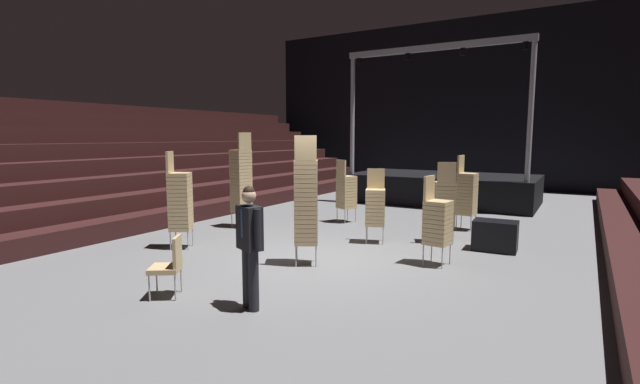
{
  "coord_description": "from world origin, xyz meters",
  "views": [
    {
      "loc": [
        4.55,
        -7.43,
        2.45
      ],
      "look_at": [
        0.22,
        -0.12,
        1.4
      ],
      "focal_mm": 25.18,
      "sensor_mm": 36.0,
      "label": 1
    }
  ],
  "objects_px": {
    "chair_stack_mid_left": "(467,193)",
    "chair_stack_rear_right": "(437,221)",
    "chair_stack_rear_left": "(306,201)",
    "loose_chair_near_man": "(170,263)",
    "stage_riser": "(442,186)",
    "chair_stack_front_right": "(346,191)",
    "chair_stack_rear_centre": "(375,206)",
    "equipment_road_case": "(495,236)",
    "chair_stack_mid_centre": "(241,180)",
    "chair_stack_mid_right": "(180,200)",
    "man_with_tie": "(249,240)",
    "chair_stack_front_left": "(445,202)"
  },
  "relations": [
    {
      "from": "chair_stack_mid_centre",
      "to": "chair_stack_rear_centre",
      "type": "height_order",
      "value": "chair_stack_mid_centre"
    },
    {
      "from": "chair_stack_rear_left",
      "to": "loose_chair_near_man",
      "type": "relative_size",
      "value": 2.62
    },
    {
      "from": "chair_stack_rear_centre",
      "to": "chair_stack_front_right",
      "type": "bearing_deg",
      "value": -69.68
    },
    {
      "from": "chair_stack_front_right",
      "to": "chair_stack_mid_right",
      "type": "distance_m",
      "value": 4.89
    },
    {
      "from": "stage_riser",
      "to": "loose_chair_near_man",
      "type": "bearing_deg",
      "value": -93.93
    },
    {
      "from": "chair_stack_rear_right",
      "to": "loose_chair_near_man",
      "type": "xyz_separation_m",
      "value": [
        -3.02,
        -3.8,
        -0.33
      ]
    },
    {
      "from": "man_with_tie",
      "to": "equipment_road_case",
      "type": "xyz_separation_m",
      "value": [
        2.42,
        5.3,
        -0.68
      ]
    },
    {
      "from": "chair_stack_front_right",
      "to": "chair_stack_rear_right",
      "type": "distance_m",
      "value": 4.6
    },
    {
      "from": "stage_riser",
      "to": "chair_stack_mid_left",
      "type": "relative_size",
      "value": 3.33
    },
    {
      "from": "chair_stack_front_left",
      "to": "chair_stack_rear_centre",
      "type": "xyz_separation_m",
      "value": [
        -1.38,
        -0.79,
        -0.08
      ]
    },
    {
      "from": "chair_stack_mid_left",
      "to": "chair_stack_mid_centre",
      "type": "relative_size",
      "value": 0.77
    },
    {
      "from": "chair_stack_mid_centre",
      "to": "chair_stack_rear_left",
      "type": "xyz_separation_m",
      "value": [
        3.45,
        -2.16,
        -0.04
      ]
    },
    {
      "from": "stage_riser",
      "to": "chair_stack_mid_right",
      "type": "distance_m",
      "value": 10.35
    },
    {
      "from": "chair_stack_rear_right",
      "to": "equipment_road_case",
      "type": "relative_size",
      "value": 1.9
    },
    {
      "from": "chair_stack_front_left",
      "to": "chair_stack_rear_left",
      "type": "relative_size",
      "value": 0.76
    },
    {
      "from": "man_with_tie",
      "to": "chair_stack_rear_left",
      "type": "bearing_deg",
      "value": -54.18
    },
    {
      "from": "chair_stack_rear_left",
      "to": "chair_stack_rear_right",
      "type": "distance_m",
      "value": 2.53
    },
    {
      "from": "chair_stack_mid_right",
      "to": "equipment_road_case",
      "type": "relative_size",
      "value": 2.37
    },
    {
      "from": "chair_stack_front_right",
      "to": "chair_stack_mid_centre",
      "type": "xyz_separation_m",
      "value": [
        -2.13,
        -2.07,
        0.38
      ]
    },
    {
      "from": "chair_stack_front_right",
      "to": "chair_stack_rear_centre",
      "type": "relative_size",
      "value": 1.05
    },
    {
      "from": "chair_stack_rear_left",
      "to": "equipment_road_case",
      "type": "distance_m",
      "value": 4.29
    },
    {
      "from": "chair_stack_mid_right",
      "to": "chair_stack_rear_centre",
      "type": "xyz_separation_m",
      "value": [
        3.47,
        2.67,
        -0.21
      ]
    },
    {
      "from": "chair_stack_front_left",
      "to": "chair_stack_rear_centre",
      "type": "bearing_deg",
      "value": -173.1
    },
    {
      "from": "stage_riser",
      "to": "chair_stack_rear_centre",
      "type": "xyz_separation_m",
      "value": [
        0.43,
        -7.21,
        0.26
      ]
    },
    {
      "from": "stage_riser",
      "to": "chair_stack_front_right",
      "type": "xyz_separation_m",
      "value": [
        -1.31,
        -5.31,
        0.3
      ]
    },
    {
      "from": "man_with_tie",
      "to": "chair_stack_front_left",
      "type": "xyz_separation_m",
      "value": [
        1.26,
        5.45,
        -0.07
      ]
    },
    {
      "from": "chair_stack_rear_centre",
      "to": "chair_stack_mid_left",
      "type": "bearing_deg",
      "value": -142.43
    },
    {
      "from": "chair_stack_mid_left",
      "to": "chair_stack_rear_right",
      "type": "relative_size",
      "value": 1.15
    },
    {
      "from": "chair_stack_mid_centre",
      "to": "equipment_road_case",
      "type": "relative_size",
      "value": 2.84
    },
    {
      "from": "chair_stack_mid_centre",
      "to": "man_with_tie",
      "type": "bearing_deg",
      "value": -126.94
    },
    {
      "from": "man_with_tie",
      "to": "stage_riser",
      "type": "bearing_deg",
      "value": -64.38
    },
    {
      "from": "equipment_road_case",
      "to": "loose_chair_near_man",
      "type": "relative_size",
      "value": 0.95
    },
    {
      "from": "chair_stack_rear_centre",
      "to": "chair_stack_rear_left",
      "type": "bearing_deg",
      "value": 57.86
    },
    {
      "from": "chair_stack_mid_centre",
      "to": "chair_stack_rear_right",
      "type": "bearing_deg",
      "value": -87.8
    },
    {
      "from": "chair_stack_mid_centre",
      "to": "chair_stack_rear_left",
      "type": "height_order",
      "value": "chair_stack_mid_centre"
    },
    {
      "from": "chair_stack_front_left",
      "to": "chair_stack_rear_centre",
      "type": "distance_m",
      "value": 1.6
    },
    {
      "from": "chair_stack_rear_left",
      "to": "equipment_road_case",
      "type": "height_order",
      "value": "chair_stack_rear_left"
    },
    {
      "from": "chair_stack_mid_centre",
      "to": "loose_chair_near_man",
      "type": "xyz_separation_m",
      "value": [
        2.6,
        -4.72,
        -0.75
      ]
    },
    {
      "from": "stage_riser",
      "to": "chair_stack_mid_left",
      "type": "bearing_deg",
      "value": -67.63
    },
    {
      "from": "chair_stack_front_left",
      "to": "chair_stack_front_right",
      "type": "relative_size",
      "value": 1.05
    },
    {
      "from": "chair_stack_mid_centre",
      "to": "stage_riser",
      "type": "bearing_deg",
      "value": -13.48
    },
    {
      "from": "chair_stack_rear_centre",
      "to": "equipment_road_case",
      "type": "relative_size",
      "value": 1.9
    },
    {
      "from": "chair_stack_mid_centre",
      "to": "loose_chair_near_man",
      "type": "relative_size",
      "value": 2.71
    },
    {
      "from": "chair_stack_front_right",
      "to": "chair_stack_mid_right",
      "type": "height_order",
      "value": "chair_stack_mid_right"
    },
    {
      "from": "chair_stack_mid_left",
      "to": "chair_stack_mid_right",
      "type": "xyz_separation_m",
      "value": [
        -4.96,
        -5.22,
        0.08
      ]
    },
    {
      "from": "chair_stack_front_left",
      "to": "chair_stack_rear_left",
      "type": "bearing_deg",
      "value": -142.79
    },
    {
      "from": "chair_stack_front_left",
      "to": "chair_stack_mid_right",
      "type": "relative_size",
      "value": 0.88
    },
    {
      "from": "chair_stack_mid_right",
      "to": "chair_stack_rear_centre",
      "type": "bearing_deg",
      "value": 96.0
    },
    {
      "from": "chair_stack_front_right",
      "to": "stage_riser",
      "type": "bearing_deg",
      "value": 101.93
    },
    {
      "from": "chair_stack_mid_left",
      "to": "chair_stack_rear_centre",
      "type": "height_order",
      "value": "chair_stack_mid_left"
    }
  ]
}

